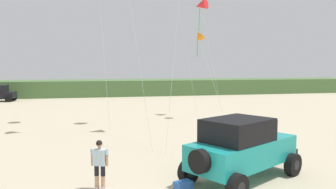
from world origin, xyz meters
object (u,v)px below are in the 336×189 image
object	(u,v)px
person_watching	(100,162)
kite_yellow_diamond	(201,5)
cooler_box	(183,187)
kite_orange_streamer	(199,39)
jeep	(242,147)

from	to	relation	value
person_watching	kite_yellow_diamond	distance (m)	20.32
cooler_box	kite_orange_streamer	distance (m)	17.20
cooler_box	kite_yellow_diamond	size ratio (longest dim) A/B	0.06
jeep	kite_orange_streamer	size ratio (longest dim) A/B	0.72
jeep	person_watching	size ratio (longest dim) A/B	2.99
jeep	person_watching	world-z (taller)	jeep
person_watching	cooler_box	size ratio (longest dim) A/B	2.98
kite_orange_streamer	kite_yellow_diamond	bearing A→B (deg)	68.18
jeep	person_watching	distance (m)	5.04
person_watching	kite_orange_streamer	distance (m)	17.19
kite_yellow_diamond	kite_orange_streamer	size ratio (longest dim) A/B	1.44
cooler_box	kite_yellow_diamond	bearing A→B (deg)	49.56
person_watching	kite_orange_streamer	size ratio (longest dim) A/B	0.24
kite_orange_streamer	cooler_box	bearing A→B (deg)	-109.93
kite_yellow_diamond	cooler_box	bearing A→B (deg)	-110.16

